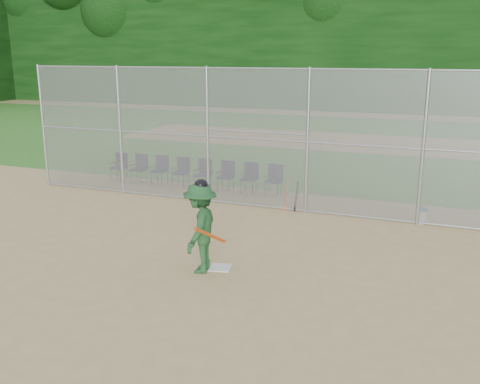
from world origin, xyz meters
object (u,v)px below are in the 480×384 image
(batter_at_plate, at_px, (200,227))
(chair_0, at_px, (118,167))
(home_plate, at_px, (220,268))
(water_cooler, at_px, (421,216))

(batter_at_plate, xyz_separation_m, chair_0, (-6.23, 6.37, -0.46))
(chair_0, bearing_deg, batter_at_plate, -45.61)
(home_plate, xyz_separation_m, chair_0, (-6.54, 6.09, 0.47))
(batter_at_plate, height_order, chair_0, batter_at_plate)
(water_cooler, height_order, chair_0, chair_0)
(water_cooler, bearing_deg, batter_at_plate, -128.61)
(home_plate, distance_m, water_cooler, 6.05)
(home_plate, bearing_deg, water_cooler, 52.02)
(home_plate, bearing_deg, batter_at_plate, -137.90)
(home_plate, height_order, water_cooler, water_cooler)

